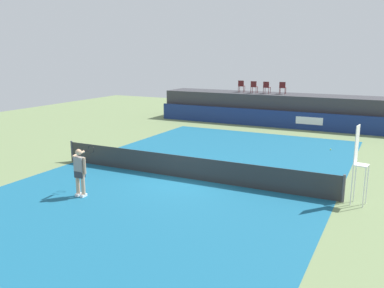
{
  "coord_description": "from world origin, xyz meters",
  "views": [
    {
      "loc": [
        7.53,
        -14.4,
        5.09
      ],
      "look_at": [
        -0.72,
        2.0,
        1.0
      ],
      "focal_mm": 38.03,
      "sensor_mm": 36.0,
      "label": 1
    }
  ],
  "objects": [
    {
      "name": "net_post_far",
      "position": [
        6.2,
        0.0,
        0.5
      ],
      "size": [
        0.1,
        0.1,
        1.0
      ],
      "primitive_type": "cylinder",
      "color": "#4C4C51",
      "rests_on": "ground"
    },
    {
      "name": "tennis_player",
      "position": [
        -2.42,
        -3.63,
        0.96
      ],
      "size": [
        0.7,
        1.12,
        1.77
      ],
      "color": "white",
      "rests_on": "court_inner"
    },
    {
      "name": "spectator_chair_far_left",
      "position": [
        -3.19,
        15.33,
        2.69
      ],
      "size": [
        0.48,
        0.48,
        0.89
      ],
      "color": "#561919",
      "rests_on": "spectator_platform"
    },
    {
      "name": "tennis_ball",
      "position": [
        4.63,
        8.03,
        0.04
      ],
      "size": [
        0.07,
        0.07,
        0.07
      ],
      "primitive_type": "sphere",
      "color": "#D8EA33",
      "rests_on": "court_inner"
    },
    {
      "name": "sponsor_wall",
      "position": [
        0.01,
        13.5,
        0.6
      ],
      "size": [
        18.0,
        0.22,
        1.2
      ],
      "color": "navy",
      "rests_on": "ground"
    },
    {
      "name": "spectator_chair_left",
      "position": [
        -2.09,
        15.06,
        2.69
      ],
      "size": [
        0.45,
        0.45,
        0.89
      ],
      "color": "#561919",
      "rests_on": "spectator_platform"
    },
    {
      "name": "tennis_net",
      "position": [
        0.0,
        0.0,
        0.47
      ],
      "size": [
        12.4,
        0.02,
        0.95
      ],
      "primitive_type": "cube",
      "color": "#2D2D2D",
      "rests_on": "ground"
    },
    {
      "name": "net_post_near",
      "position": [
        -6.2,
        0.0,
        0.5
      ],
      "size": [
        0.1,
        0.1,
        1.0
      ],
      "primitive_type": "cylinder",
      "color": "#4C4C51",
      "rests_on": "ground"
    },
    {
      "name": "court_inner",
      "position": [
        0.0,
        0.0,
        0.0
      ],
      "size": [
        12.0,
        22.0,
        0.0
      ],
      "primitive_type": "cube",
      "color": "#16597A",
      "rests_on": "ground"
    },
    {
      "name": "umpire_chair",
      "position": [
        6.59,
        0.02,
        1.59
      ],
      "size": [
        0.5,
        0.5,
        2.76
      ],
      "color": "white",
      "rests_on": "ground"
    },
    {
      "name": "spectator_platform",
      "position": [
        0.0,
        15.3,
        1.1
      ],
      "size": [
        18.0,
        2.8,
        2.2
      ],
      "primitive_type": "cube",
      "color": "#38383D",
      "rests_on": "ground"
    },
    {
      "name": "spectator_chair_center",
      "position": [
        -1.09,
        14.95,
        2.69
      ],
      "size": [
        0.46,
        0.46,
        0.89
      ],
      "color": "#561919",
      "rests_on": "spectator_platform"
    },
    {
      "name": "spectator_chair_right",
      "position": [
        0.04,
        15.2,
        2.69
      ],
      "size": [
        0.48,
        0.48,
        0.89
      ],
      "color": "#561919",
      "rests_on": "spectator_platform"
    },
    {
      "name": "ground_plane",
      "position": [
        0.0,
        3.0,
        0.0
      ],
      "size": [
        48.0,
        48.0,
        0.0
      ],
      "primitive_type": "plane",
      "color": "#6B7F51"
    }
  ]
}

